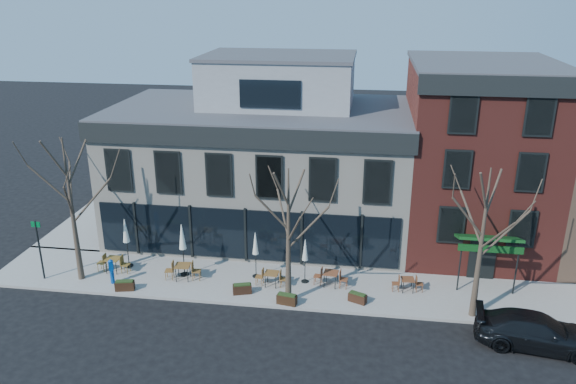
# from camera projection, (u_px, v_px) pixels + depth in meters

# --- Properties ---
(ground) EXTENTS (120.00, 120.00, 0.00)m
(ground) POSITION_uv_depth(u_px,v_px,m) (247.00, 264.00, 32.46)
(ground) COLOR black
(ground) RESTS_ON ground
(sidewalk_front) EXTENTS (33.50, 4.70, 0.15)m
(sidewalk_front) POSITION_uv_depth(u_px,v_px,m) (298.00, 285.00, 30.00)
(sidewalk_front) COLOR gray
(sidewalk_front) RESTS_ON ground
(sidewalk_side) EXTENTS (4.50, 12.00, 0.15)m
(sidewalk_side) POSITION_uv_depth(u_px,v_px,m) (109.00, 213.00, 39.53)
(sidewalk_side) COLOR gray
(sidewalk_side) RESTS_ON ground
(corner_building) EXTENTS (18.39, 10.39, 11.10)m
(corner_building) POSITION_uv_depth(u_px,v_px,m) (263.00, 161.00, 35.54)
(corner_building) COLOR beige
(corner_building) RESTS_ON ground
(red_brick_building) EXTENTS (8.20, 11.78, 11.18)m
(red_brick_building) POSITION_uv_depth(u_px,v_px,m) (476.00, 156.00, 33.41)
(red_brick_building) COLOR maroon
(red_brick_building) RESTS_ON ground
(tree_corner) EXTENTS (3.93, 3.98, 7.92)m
(tree_corner) POSITION_uv_depth(u_px,v_px,m) (72.00, 209.00, 29.17)
(tree_corner) COLOR #382B21
(tree_corner) RESTS_ON sidewalk_front
(tree_mid) EXTENTS (3.50, 3.55, 7.04)m
(tree_mid) POSITION_uv_depth(u_px,v_px,m) (289.00, 235.00, 27.13)
(tree_mid) COLOR #382B21
(tree_mid) RESTS_ON sidewalk_front
(tree_right) EXTENTS (3.72, 3.77, 7.48)m
(tree_right) POSITION_uv_depth(u_px,v_px,m) (482.00, 242.00, 25.84)
(tree_right) COLOR #382B21
(tree_right) RESTS_ON sidewalk_front
(sign_pole) EXTENTS (0.50, 0.10, 3.40)m
(sign_pole) POSITION_uv_depth(u_px,v_px,m) (39.00, 246.00, 29.91)
(sign_pole) COLOR black
(sign_pole) RESTS_ON sidewalk_front
(parked_sedan) EXTENTS (5.47, 2.78, 1.52)m
(parked_sedan) POSITION_uv_depth(u_px,v_px,m) (536.00, 331.00, 24.81)
(parked_sedan) COLOR black
(parked_sedan) RESTS_ON ground
(call_box) EXTENTS (0.30, 0.29, 1.44)m
(call_box) POSITION_uv_depth(u_px,v_px,m) (112.00, 270.00, 29.82)
(call_box) COLOR #0C449D
(call_box) RESTS_ON sidewalk_front
(cafe_set_0) EXTENTS (1.89, 0.78, 0.99)m
(cafe_set_0) POSITION_uv_depth(u_px,v_px,m) (113.00, 263.00, 31.14)
(cafe_set_0) COLOR brown
(cafe_set_0) RESTS_ON sidewalk_front
(cafe_set_2) EXTENTS (2.02, 0.88, 1.04)m
(cafe_set_2) POSITION_uv_depth(u_px,v_px,m) (183.00, 270.00, 30.31)
(cafe_set_2) COLOR brown
(cafe_set_2) RESTS_ON sidewalk_front
(cafe_set_3) EXTENTS (1.79, 0.75, 0.94)m
(cafe_set_3) POSITION_uv_depth(u_px,v_px,m) (272.00, 278.00, 29.67)
(cafe_set_3) COLOR brown
(cafe_set_3) RESTS_ON sidewalk_front
(cafe_set_4) EXTENTS (1.89, 0.83, 0.98)m
(cafe_set_4) POSITION_uv_depth(u_px,v_px,m) (331.00, 277.00, 29.65)
(cafe_set_4) COLOR brown
(cafe_set_4) RESTS_ON sidewalk_front
(cafe_set_5) EXTENTS (1.67, 0.72, 0.86)m
(cafe_set_5) POSITION_uv_depth(u_px,v_px,m) (408.00, 283.00, 29.16)
(cafe_set_5) COLOR brown
(cafe_set_5) RESTS_ON sidewalk_front
(umbrella_0) EXTENTS (0.46, 0.46, 2.90)m
(umbrella_0) POSITION_uv_depth(u_px,v_px,m) (126.00, 233.00, 31.21)
(umbrella_0) COLOR black
(umbrella_0) RESTS_ON sidewalk_front
(umbrella_1) EXTENTS (0.48, 0.48, 3.02)m
(umbrella_1) POSITION_uv_depth(u_px,v_px,m) (182.00, 240.00, 30.23)
(umbrella_1) COLOR black
(umbrella_1) RESTS_ON sidewalk_front
(umbrella_2) EXTENTS (0.42, 0.42, 2.64)m
(umbrella_2) POSITION_uv_depth(u_px,v_px,m) (255.00, 246.00, 30.11)
(umbrella_2) COLOR black
(umbrella_2) RESTS_ON sidewalk_front
(umbrella_3) EXTENTS (0.40, 0.40, 2.50)m
(umbrella_3) POSITION_uv_depth(u_px,v_px,m) (305.00, 252.00, 29.61)
(umbrella_3) COLOR black
(umbrella_3) RESTS_ON sidewalk_front
(planter_0) EXTENTS (1.04, 0.59, 0.55)m
(planter_0) POSITION_uv_depth(u_px,v_px,m) (125.00, 285.00, 29.31)
(planter_0) COLOR black
(planter_0) RESTS_ON sidewalk_front
(planter_1) EXTENTS (1.03, 0.65, 0.54)m
(planter_1) POSITION_uv_depth(u_px,v_px,m) (242.00, 289.00, 29.00)
(planter_1) COLOR black
(planter_1) RESTS_ON sidewalk_front
(planter_2) EXTENTS (1.05, 0.57, 0.56)m
(planter_2) POSITION_uv_depth(u_px,v_px,m) (287.00, 299.00, 28.02)
(planter_2) COLOR black
(planter_2) RESTS_ON sidewalk_front
(planter_3) EXTENTS (0.98, 0.70, 0.51)m
(planter_3) POSITION_uv_depth(u_px,v_px,m) (358.00, 298.00, 28.19)
(planter_3) COLOR black
(planter_3) RESTS_ON sidewalk_front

